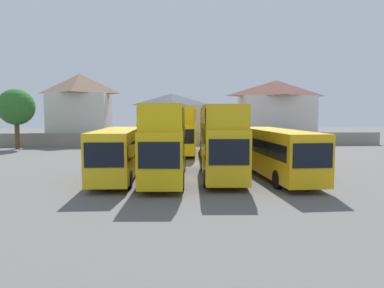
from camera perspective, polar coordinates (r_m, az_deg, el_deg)
ground at (r=43.08m, az=-1.26°, el=-1.16°), size 140.00×140.00×0.00m
depot_boundary_wall at (r=50.31m, az=-1.61°, el=0.73°), size 56.00×0.50×1.80m
bus_1 at (r=25.32m, az=-11.46°, el=-1.05°), size 2.54×10.35×3.37m
bus_2 at (r=24.94m, az=-4.07°, el=1.01°), size 3.10×11.69×5.01m
bus_3 at (r=25.46m, az=4.52°, el=1.06°), size 3.14×10.70×4.99m
bus_4 at (r=25.94m, az=12.99°, el=-0.98°), size 3.02×11.59×3.33m
bus_5 at (r=39.95m, az=-5.97°, el=2.54°), size 2.80×11.40×5.18m
bus_6 at (r=40.70m, az=-1.72°, el=2.57°), size 2.73×11.65×5.13m
bus_7 at (r=40.20m, az=3.27°, el=2.29°), size 3.35×11.78×4.81m
house_terrace_left at (r=58.28m, az=-16.91°, el=5.41°), size 8.75×8.04×10.39m
house_terrace_centre at (r=57.48m, az=-3.16°, el=4.16°), size 8.92×8.36×7.53m
house_terrace_right at (r=59.93m, az=12.88°, el=5.11°), size 11.50×7.28×9.66m
tree_left_of_lot at (r=50.82m, az=-25.62°, el=5.17°), size 4.50×4.50×7.51m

